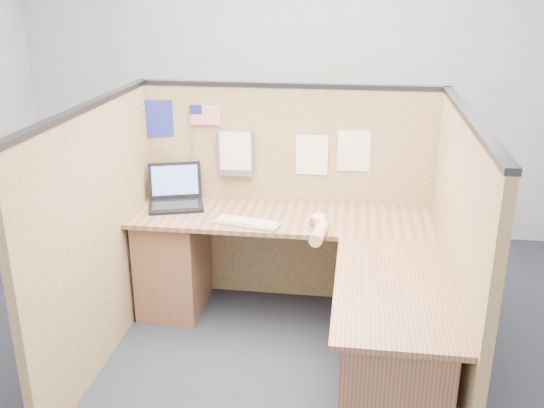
% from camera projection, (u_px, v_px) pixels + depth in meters
% --- Properties ---
extents(floor, '(5.00, 5.00, 0.00)m').
position_uv_depth(floor, '(267.00, 374.00, 3.52)').
color(floor, '#20252E').
rests_on(floor, ground).
extents(wall_back, '(5.00, 0.00, 5.00)m').
position_uv_depth(wall_back, '(306.00, 76.00, 5.13)').
color(wall_back, '#989A9D').
rests_on(wall_back, floor).
extents(cubicle_partitions, '(2.06, 1.83, 1.53)m').
position_uv_depth(cubicle_partitions, '(277.00, 224.00, 3.66)').
color(cubicle_partitions, brown).
rests_on(cubicle_partitions, floor).
extents(l_desk, '(1.95, 1.75, 0.73)m').
position_uv_depth(l_desk, '(304.00, 293.00, 3.63)').
color(l_desk, brown).
rests_on(l_desk, floor).
extents(laptop, '(0.42, 0.44, 0.26)m').
position_uv_depth(laptop, '(179.00, 195.00, 4.09)').
color(laptop, black).
rests_on(laptop, l_desk).
extents(keyboard, '(0.43, 0.22, 0.03)m').
position_uv_depth(keyboard, '(247.00, 223.00, 3.75)').
color(keyboard, '#9F927B').
rests_on(keyboard, l_desk).
extents(mouse, '(0.13, 0.10, 0.05)m').
position_uv_depth(mouse, '(319.00, 221.00, 3.74)').
color(mouse, '#BBBBBF').
rests_on(mouse, l_desk).
extents(hand_forearm, '(0.12, 0.41, 0.09)m').
position_uv_depth(hand_forearm, '(319.00, 228.00, 3.60)').
color(hand_forearm, tan).
rests_on(hand_forearm, l_desk).
extents(blue_poster, '(0.19, 0.02, 0.25)m').
position_uv_depth(blue_poster, '(160.00, 119.00, 4.10)').
color(blue_poster, navy).
rests_on(blue_poster, cubicle_partitions).
extents(american_flag, '(0.21, 0.01, 0.36)m').
position_uv_depth(american_flag, '(202.00, 117.00, 4.04)').
color(american_flag, olive).
rests_on(american_flag, cubicle_partitions).
extents(file_holder, '(0.24, 0.05, 0.31)m').
position_uv_depth(file_holder, '(236.00, 153.00, 4.08)').
color(file_holder, slate).
rests_on(file_holder, cubicle_partitions).
extents(paper_left, '(0.21, 0.01, 0.27)m').
position_uv_depth(paper_left, '(354.00, 151.00, 3.99)').
color(paper_left, white).
rests_on(paper_left, cubicle_partitions).
extents(paper_right, '(0.21, 0.01, 0.27)m').
position_uv_depth(paper_right, '(312.00, 155.00, 4.04)').
color(paper_right, white).
rests_on(paper_right, cubicle_partitions).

